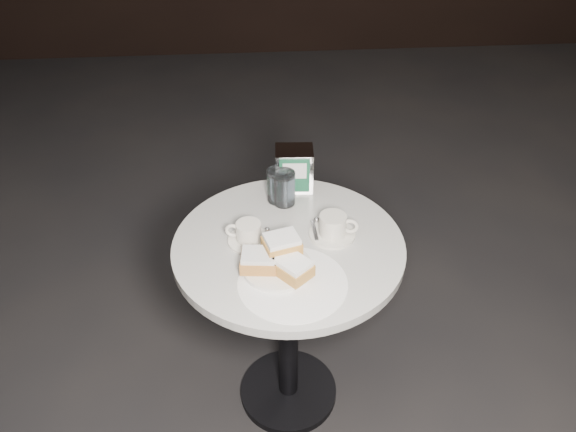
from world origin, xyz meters
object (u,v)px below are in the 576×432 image
(coffee_cup_left, at_px, (248,234))
(water_glass_left, at_px, (278,186))
(beignet_plate, at_px, (278,261))
(napkin_dispenser, at_px, (294,169))
(coffee_cup_right, at_px, (333,227))
(water_glass_right, at_px, (284,188))
(cafe_table, at_px, (288,290))

(coffee_cup_left, bearing_deg, water_glass_left, 74.71)
(beignet_plate, relative_size, water_glass_left, 2.29)
(napkin_dispenser, bearing_deg, coffee_cup_right, -67.31)
(water_glass_right, bearing_deg, napkin_dispenser, 65.99)
(coffee_cup_left, height_order, water_glass_right, water_glass_right)
(coffee_cup_left, bearing_deg, water_glass_right, 68.23)
(water_glass_right, bearing_deg, beignet_plate, -97.39)
(coffee_cup_right, distance_m, napkin_dispenser, 0.29)
(coffee_cup_right, xyz_separation_m, water_glass_left, (-0.15, 0.20, 0.02))
(beignet_plate, height_order, coffee_cup_left, beignet_plate)
(coffee_cup_left, height_order, napkin_dispenser, napkin_dispenser)
(coffee_cup_right, bearing_deg, cafe_table, -156.56)
(cafe_table, distance_m, water_glass_right, 0.33)
(water_glass_left, xyz_separation_m, napkin_dispenser, (0.06, 0.07, 0.02))
(cafe_table, relative_size, beignet_plate, 2.84)
(coffee_cup_right, distance_m, water_glass_left, 0.25)
(beignet_plate, bearing_deg, coffee_cup_right, 38.85)
(water_glass_left, bearing_deg, coffee_cup_left, -115.94)
(coffee_cup_right, bearing_deg, napkin_dispenser, 122.72)
(beignet_plate, height_order, water_glass_left, water_glass_left)
(beignet_plate, relative_size, napkin_dispenser, 1.81)
(cafe_table, xyz_separation_m, coffee_cup_left, (-0.12, 0.02, 0.23))
(cafe_table, xyz_separation_m, water_glass_right, (0.00, 0.21, 0.25))
(cafe_table, height_order, napkin_dispenser, napkin_dispenser)
(cafe_table, relative_size, napkin_dispenser, 5.13)
(coffee_cup_left, bearing_deg, napkin_dispenser, 70.78)
(coffee_cup_right, xyz_separation_m, water_glass_right, (-0.14, 0.18, 0.02))
(napkin_dispenser, bearing_deg, cafe_table, -94.66)
(water_glass_right, bearing_deg, cafe_table, -90.52)
(water_glass_right, xyz_separation_m, napkin_dispenser, (0.04, 0.09, 0.02))
(coffee_cup_left, height_order, water_glass_left, water_glass_left)
(cafe_table, distance_m, beignet_plate, 0.27)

